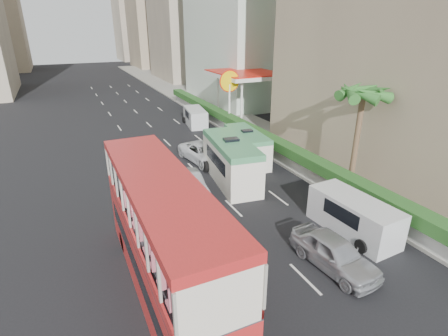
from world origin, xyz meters
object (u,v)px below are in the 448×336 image
car_silver_lane_b (332,267)px  minibus_near (231,161)px  minibus_far (247,147)px  shell_station (245,97)px  panel_van_near (353,216)px  double_decker_bus (164,237)px  panel_van_far (195,117)px  car_silver_lane_a (190,195)px  van_asset (204,161)px  palm_tree (356,142)px

car_silver_lane_b → minibus_near: 10.63m
minibus_near → minibus_far: (2.83, 2.92, -0.25)m
minibus_far → shell_station: size_ratio=0.70×
panel_van_near → shell_station: bearing=72.5°
double_decker_bus → panel_van_far: size_ratio=2.42×
double_decker_bus → car_silver_lane_a: size_ratio=2.45×
panel_van_far → shell_station: shell_station is taller
car_silver_lane_b → van_asset: car_silver_lane_b is taller
van_asset → palm_tree: bearing=-61.4°
van_asset → minibus_near: (0.28, -4.33, 1.49)m
double_decker_bus → minibus_near: double_decker_bus is taller
double_decker_bus → shell_station: shell_station is taller
car_silver_lane_b → van_asset: 14.86m
car_silver_lane_a → panel_van_near: bearing=-48.4°
palm_tree → panel_van_near: bearing=-132.4°
car_silver_lane_b → panel_van_far: size_ratio=0.99×
minibus_near → panel_van_far: minibus_near is taller
double_decker_bus → panel_van_near: bearing=-0.0°
minibus_near → shell_station: shell_station is taller
panel_van_near → shell_station: (5.87, 23.01, 1.77)m
car_silver_lane_a → shell_station: shell_station is taller
van_asset → panel_van_near: size_ratio=1.06×
van_asset → minibus_near: bearing=-94.9°
panel_van_near → car_silver_lane_b: bearing=-150.6°
minibus_near → minibus_far: bearing=53.6°
double_decker_bus → palm_tree: bearing=16.2°
car_silver_lane_a → minibus_near: 3.83m
double_decker_bus → palm_tree: 14.39m
car_silver_lane_a → minibus_far: 7.42m
minibus_near → palm_tree: 8.29m
car_silver_lane_b → minibus_far: bearing=72.8°
double_decker_bus → car_silver_lane_a: (3.82, 7.78, -2.53)m
van_asset → panel_van_far: size_ratio=1.15×
car_silver_lane_b → palm_tree: size_ratio=0.70×
car_silver_lane_a → shell_station: size_ratio=0.56×
minibus_far → panel_van_far: minibus_far is taller
panel_van_far → minibus_near: bearing=-92.6°
minibus_near → car_silver_lane_b: bearing=-82.2°
double_decker_bus → car_silver_lane_a: double_decker_bus is taller
car_silver_lane_a → palm_tree: (9.98, -3.78, 3.38)m
van_asset → minibus_far: (3.11, -1.41, 1.24)m
panel_van_far → car_silver_lane_b: bearing=-87.9°
double_decker_bus → panel_van_far: 25.77m
panel_van_far → double_decker_bus: bearing=-104.6°
van_asset → palm_tree: size_ratio=0.81×
minibus_near → panel_van_far: (2.99, 14.92, -0.58)m
car_silver_lane_a → car_silver_lane_b: bearing=-67.8°
panel_van_far → van_asset: bearing=-98.4°
panel_van_near → palm_tree: 5.94m
van_asset → shell_station: size_ratio=0.65×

